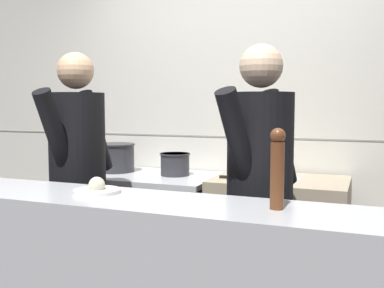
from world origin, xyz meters
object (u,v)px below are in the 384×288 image
at_px(oven_range, 144,227).
at_px(chef_sous, 260,189).
at_px(stock_pot, 116,157).
at_px(sauce_pot, 175,164).
at_px(chefs_knife, 239,178).
at_px(mixing_bowl_steel, 287,172).
at_px(plated_dish_main, 97,189).
at_px(chef_head_cook, 78,174).
at_px(pepper_mill, 277,167).

distance_m(oven_range, chef_sous, 1.47).
xyz_separation_m(stock_pot, sauce_pot, (0.53, -0.00, -0.03)).
bearing_deg(chefs_knife, mixing_bowl_steel, 28.41).
height_order(plated_dish_main, chef_head_cook, chef_head_cook).
height_order(stock_pot, sauce_pot, stock_pot).
distance_m(mixing_bowl_steel, chef_head_cook, 1.43).
height_order(chefs_knife, pepper_mill, pepper_mill).
bearing_deg(mixing_bowl_steel, oven_range, -178.04).
height_order(chefs_knife, plated_dish_main, plated_dish_main).
bearing_deg(plated_dish_main, sauce_pot, 97.89).
bearing_deg(chef_sous, sauce_pot, 153.71).
height_order(oven_range, stock_pot, stock_pot).
xyz_separation_m(stock_pot, mixing_bowl_steel, (1.39, 0.00, -0.05)).
bearing_deg(sauce_pot, chefs_knife, -16.13).
bearing_deg(chefs_knife, sauce_pot, 163.87).
bearing_deg(mixing_bowl_steel, chefs_knife, -151.59).
xyz_separation_m(mixing_bowl_steel, pepper_mill, (0.19, -1.37, 0.22)).
distance_m(mixing_bowl_steel, plated_dish_main, 1.51).
height_order(mixing_bowl_steel, plated_dish_main, plated_dish_main).
bearing_deg(chef_head_cook, sauce_pot, 66.37).
bearing_deg(stock_pot, sauce_pot, -0.40).
xyz_separation_m(mixing_bowl_steel, plated_dish_main, (-0.68, -1.35, 0.07)).
bearing_deg(chef_head_cook, pepper_mill, -23.54).
xyz_separation_m(chefs_knife, chef_sous, (0.30, -0.66, 0.06)).
distance_m(oven_range, stock_pot, 0.62).
height_order(stock_pot, chefs_knife, stock_pot).
bearing_deg(mixing_bowl_steel, pepper_mill, -82.01).
distance_m(sauce_pot, chef_sous, 1.19).
xyz_separation_m(oven_range, chef_sous, (1.12, -0.79, 0.53)).
xyz_separation_m(oven_range, chef_head_cook, (-0.07, -0.76, 0.53)).
bearing_deg(chefs_knife, plated_dish_main, -107.29).
distance_m(oven_range, mixing_bowl_steel, 1.23).
height_order(stock_pot, plated_dish_main, stock_pot).
bearing_deg(sauce_pot, stock_pot, 179.60).
bearing_deg(stock_pot, oven_range, -7.72).
relative_size(plated_dish_main, pepper_mill, 0.69).
height_order(oven_range, pepper_mill, pepper_mill).
bearing_deg(pepper_mill, oven_range, 134.63).
bearing_deg(sauce_pot, pepper_mill, -52.30).
relative_size(chef_head_cook, chef_sous, 1.01).
bearing_deg(chef_head_cook, mixing_bowl_steel, 32.71).
bearing_deg(sauce_pot, plated_dish_main, -82.11).
bearing_deg(sauce_pot, oven_range, -172.73).
bearing_deg(oven_range, sauce_pot, 7.27).
bearing_deg(chef_sous, chef_head_cook, -164.11).
relative_size(chefs_knife, plated_dish_main, 1.52).
distance_m(chef_head_cook, chef_sous, 1.19).
xyz_separation_m(stock_pot, chefs_knife, (1.09, -0.16, -0.09)).
relative_size(sauce_pot, plated_dish_main, 1.04).
distance_m(mixing_bowl_steel, pepper_mill, 1.40).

